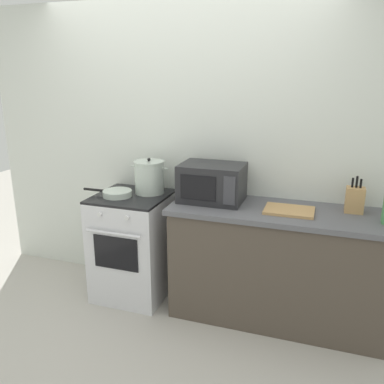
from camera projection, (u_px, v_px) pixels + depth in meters
The scene contains 10 objects.
ground_plane at pixel (141, 340), 2.98m from camera, with size 10.00×10.00×0.00m, color #B2ADA3.
back_wall at pixel (218, 153), 3.41m from camera, with size 4.40×0.10×2.50m, color silver.
lower_cabinet_right at pixel (278, 268), 3.14m from camera, with size 1.64×0.56×0.88m, color #4C4238.
countertop_right at pixel (282, 213), 3.01m from camera, with size 1.70×0.60×0.04m, color #59595E.
stove at pixel (133, 245), 3.50m from camera, with size 0.60×0.64×0.92m.
stock_pot at pixel (149, 177), 3.40m from camera, with size 0.34×0.26×0.31m.
frying_pan at pixel (117, 193), 3.34m from camera, with size 0.44×0.24×0.05m.
microwave at pixel (212, 183), 3.19m from camera, with size 0.50×0.37×0.30m.
cutting_board at pixel (289, 210), 2.96m from camera, with size 0.36×0.26×0.02m, color tan.
knife_block at pixel (355, 200), 2.93m from camera, with size 0.13×0.10×0.28m.
Camera 1 is at (1.17, -2.29, 1.90)m, focal length 37.43 mm.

